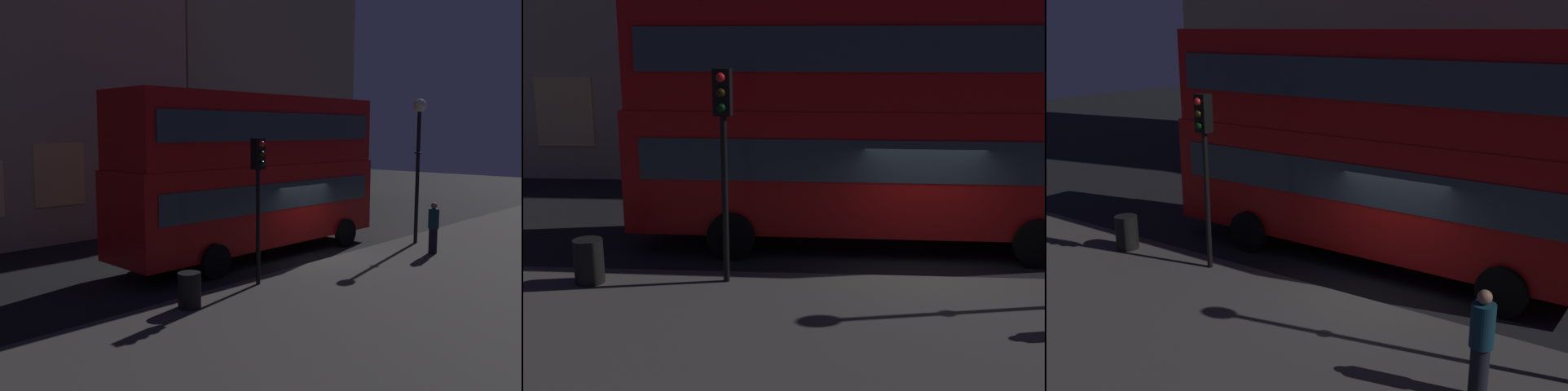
# 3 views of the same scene
# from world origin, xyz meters

# --- Properties ---
(ground_plane) EXTENTS (80.00, 80.00, 0.00)m
(ground_plane) POSITION_xyz_m (0.00, 0.00, 0.00)
(ground_plane) COLOR black
(double_decker_bus) EXTENTS (10.81, 2.93, 5.56)m
(double_decker_bus) POSITION_xyz_m (-1.16, 1.85, 3.09)
(double_decker_bus) COLOR #B20F0F
(double_decker_bus) RESTS_ON ground
(traffic_light_near_kerb) EXTENTS (0.34, 0.37, 4.07)m
(traffic_light_near_kerb) POSITION_xyz_m (-3.95, -1.06, 3.04)
(traffic_light_near_kerb) COLOR black
(traffic_light_near_kerb) RESTS_ON sidewalk_slab
(litter_bin) EXTENTS (0.56, 0.56, 0.86)m
(litter_bin) POSITION_xyz_m (-6.58, -1.27, 0.55)
(litter_bin) COLOR black
(litter_bin) RESTS_ON sidewalk_slab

